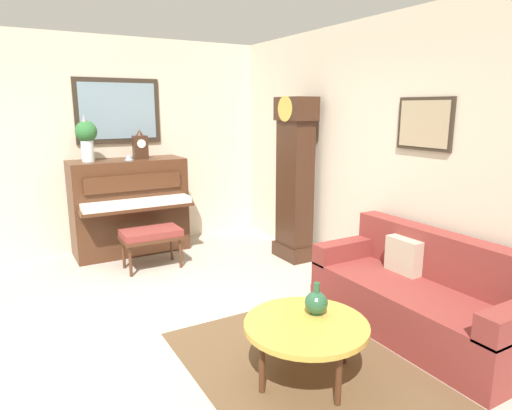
# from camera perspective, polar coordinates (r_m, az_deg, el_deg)

# --- Properties ---
(ground_plane) EXTENTS (6.40, 6.00, 0.10)m
(ground_plane) POSITION_cam_1_polar(r_m,az_deg,el_deg) (4.21, -12.20, -15.52)
(ground_plane) COLOR #B2A899
(wall_left) EXTENTS (0.13, 4.90, 2.80)m
(wall_left) POSITION_cam_1_polar(r_m,az_deg,el_deg) (6.28, -20.09, 7.19)
(wall_left) COLOR beige
(wall_left) RESTS_ON ground_plane
(wall_back) EXTENTS (5.30, 0.13, 2.80)m
(wall_back) POSITION_cam_1_polar(r_m,az_deg,el_deg) (4.99, 14.40, 6.31)
(wall_back) COLOR beige
(wall_back) RESTS_ON ground_plane
(area_rug) EXTENTS (2.10, 1.50, 0.01)m
(area_rug) POSITION_cam_1_polar(r_m,az_deg,el_deg) (3.52, 6.26, -20.22)
(area_rug) COLOR brown
(area_rug) RESTS_ON ground_plane
(piano) EXTENTS (0.87, 1.44, 1.24)m
(piano) POSITION_cam_1_polar(r_m,az_deg,el_deg) (6.11, -15.84, -0.12)
(piano) COLOR #4C2B19
(piano) RESTS_ON ground_plane
(piano_bench) EXTENTS (0.42, 0.70, 0.48)m
(piano_bench) POSITION_cam_1_polar(r_m,az_deg,el_deg) (5.46, -13.25, -3.81)
(piano_bench) COLOR #4C2B19
(piano_bench) RESTS_ON ground_plane
(grandfather_clock) EXTENTS (0.52, 0.34, 2.03)m
(grandfather_clock) POSITION_cam_1_polar(r_m,az_deg,el_deg) (5.59, 4.96, 2.73)
(grandfather_clock) COLOR #3D2316
(grandfather_clock) RESTS_ON ground_plane
(couch) EXTENTS (1.90, 0.80, 0.84)m
(couch) POSITION_cam_1_polar(r_m,az_deg,el_deg) (4.15, 20.36, -10.91)
(couch) COLOR maroon
(couch) RESTS_ON ground_plane
(coffee_table) EXTENTS (0.88, 0.88, 0.42)m
(coffee_table) POSITION_cam_1_polar(r_m,az_deg,el_deg) (3.26, 6.42, -15.18)
(coffee_table) COLOR gold
(coffee_table) RESTS_ON ground_plane
(mantel_clock) EXTENTS (0.13, 0.18, 0.38)m
(mantel_clock) POSITION_cam_1_polar(r_m,az_deg,el_deg) (6.03, -14.57, 7.36)
(mantel_clock) COLOR #3D2316
(mantel_clock) RESTS_ON piano
(flower_vase) EXTENTS (0.26, 0.26, 0.58)m
(flower_vase) POSITION_cam_1_polar(r_m,az_deg,el_deg) (5.89, -20.85, 8.23)
(flower_vase) COLOR silver
(flower_vase) RESTS_ON piano
(teacup) EXTENTS (0.12, 0.12, 0.06)m
(teacup) POSITION_cam_1_polar(r_m,az_deg,el_deg) (5.92, -15.92, 5.76)
(teacup) COLOR #ADC6D6
(teacup) RESTS_ON piano
(green_jug) EXTENTS (0.17, 0.17, 0.24)m
(green_jug) POSITION_cam_1_polar(r_m,az_deg,el_deg) (3.35, 7.70, -12.24)
(green_jug) COLOR #234C33
(green_jug) RESTS_ON coffee_table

